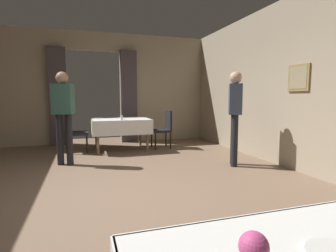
{
  "coord_description": "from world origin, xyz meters",
  "views": [
    {
      "loc": [
        -0.3,
        -3.42,
        1.26
      ],
      "look_at": [
        0.91,
        0.39,
        0.83
      ],
      "focal_mm": 28.55,
      "sensor_mm": 36.0,
      "label": 1
    }
  ],
  "objects_px": {
    "chair_mid_right": "(164,127)",
    "plate_mid_a": "(98,118)",
    "dining_table_mid": "(121,123)",
    "chair_mid_left": "(74,130)",
    "plate_mid_b": "(120,117)",
    "person_waiter_by_doorway": "(63,110)",
    "glass_mid_c": "(122,117)",
    "person_diner_standing_aside": "(235,110)"
  },
  "relations": [
    {
      "from": "dining_table_mid",
      "to": "chair_mid_right",
      "type": "distance_m",
      "value": 1.07
    },
    {
      "from": "chair_mid_right",
      "to": "plate_mid_a",
      "type": "distance_m",
      "value": 1.62
    },
    {
      "from": "dining_table_mid",
      "to": "plate_mid_b",
      "type": "height_order",
      "value": "plate_mid_b"
    },
    {
      "from": "dining_table_mid",
      "to": "glass_mid_c",
      "type": "bearing_deg",
      "value": -93.02
    },
    {
      "from": "chair_mid_right",
      "to": "plate_mid_a",
      "type": "bearing_deg",
      "value": 165.06
    },
    {
      "from": "chair_mid_right",
      "to": "glass_mid_c",
      "type": "relative_size",
      "value": 8.86
    },
    {
      "from": "person_waiter_by_doorway",
      "to": "person_diner_standing_aside",
      "type": "xyz_separation_m",
      "value": [
        2.98,
        -0.98,
        0.0
      ]
    },
    {
      "from": "person_diner_standing_aside",
      "to": "chair_mid_left",
      "type": "bearing_deg",
      "value": 142.9
    },
    {
      "from": "plate_mid_a",
      "to": "person_waiter_by_doorway",
      "type": "relative_size",
      "value": 0.14
    },
    {
      "from": "person_diner_standing_aside",
      "to": "dining_table_mid",
      "type": "bearing_deg",
      "value": 130.55
    },
    {
      "from": "glass_mid_c",
      "to": "plate_mid_a",
      "type": "bearing_deg",
      "value": 126.59
    },
    {
      "from": "glass_mid_c",
      "to": "person_waiter_by_doorway",
      "type": "bearing_deg",
      "value": -145.32
    },
    {
      "from": "chair_mid_left",
      "to": "chair_mid_right",
      "type": "bearing_deg",
      "value": -3.62
    },
    {
      "from": "dining_table_mid",
      "to": "person_diner_standing_aside",
      "type": "xyz_separation_m",
      "value": [
        1.8,
        -2.1,
        0.38
      ]
    },
    {
      "from": "chair_mid_right",
      "to": "person_waiter_by_doorway",
      "type": "relative_size",
      "value": 0.54
    },
    {
      "from": "dining_table_mid",
      "to": "person_waiter_by_doorway",
      "type": "xyz_separation_m",
      "value": [
        -1.19,
        -1.12,
        0.38
      ]
    },
    {
      "from": "dining_table_mid",
      "to": "chair_mid_right",
      "type": "height_order",
      "value": "chair_mid_right"
    },
    {
      "from": "dining_table_mid",
      "to": "plate_mid_b",
      "type": "relative_size",
      "value": 7.13
    },
    {
      "from": "chair_mid_right",
      "to": "plate_mid_b",
      "type": "height_order",
      "value": "chair_mid_right"
    },
    {
      "from": "plate_mid_a",
      "to": "plate_mid_b",
      "type": "bearing_deg",
      "value": 0.26
    },
    {
      "from": "chair_mid_left",
      "to": "person_waiter_by_doorway",
      "type": "height_order",
      "value": "person_waiter_by_doorway"
    },
    {
      "from": "chair_mid_right",
      "to": "plate_mid_b",
      "type": "relative_size",
      "value": 4.93
    },
    {
      "from": "dining_table_mid",
      "to": "chair_mid_right",
      "type": "relative_size",
      "value": 1.45
    },
    {
      "from": "chair_mid_left",
      "to": "dining_table_mid",
      "type": "bearing_deg",
      "value": -3.1
    },
    {
      "from": "chair_mid_left",
      "to": "chair_mid_right",
      "type": "distance_m",
      "value": 2.12
    },
    {
      "from": "dining_table_mid",
      "to": "person_waiter_by_doorway",
      "type": "height_order",
      "value": "person_waiter_by_doorway"
    },
    {
      "from": "plate_mid_b",
      "to": "person_waiter_by_doorway",
      "type": "xyz_separation_m",
      "value": [
        -1.21,
        -1.46,
        0.27
      ]
    },
    {
      "from": "dining_table_mid",
      "to": "chair_mid_left",
      "type": "distance_m",
      "value": 1.07
    },
    {
      "from": "chair_mid_right",
      "to": "glass_mid_c",
      "type": "height_order",
      "value": "chair_mid_right"
    },
    {
      "from": "plate_mid_a",
      "to": "dining_table_mid",
      "type": "bearing_deg",
      "value": -34.24
    },
    {
      "from": "glass_mid_c",
      "to": "person_diner_standing_aside",
      "type": "height_order",
      "value": "person_diner_standing_aside"
    },
    {
      "from": "dining_table_mid",
      "to": "plate_mid_b",
      "type": "distance_m",
      "value": 0.36
    },
    {
      "from": "chair_mid_right",
      "to": "person_diner_standing_aside",
      "type": "distance_m",
      "value": 2.22
    },
    {
      "from": "chair_mid_right",
      "to": "person_waiter_by_doorway",
      "type": "bearing_deg",
      "value": -155.09
    },
    {
      "from": "dining_table_mid",
      "to": "person_diner_standing_aside",
      "type": "bearing_deg",
      "value": -49.45
    },
    {
      "from": "dining_table_mid",
      "to": "person_waiter_by_doorway",
      "type": "distance_m",
      "value": 1.67
    },
    {
      "from": "dining_table_mid",
      "to": "plate_mid_a",
      "type": "xyz_separation_m",
      "value": [
        -0.5,
        0.34,
        0.11
      ]
    },
    {
      "from": "chair_mid_left",
      "to": "chair_mid_right",
      "type": "xyz_separation_m",
      "value": [
        2.11,
        -0.13,
        0.0
      ]
    },
    {
      "from": "chair_mid_left",
      "to": "plate_mid_a",
      "type": "bearing_deg",
      "value": 26.6
    },
    {
      "from": "person_waiter_by_doorway",
      "to": "person_diner_standing_aside",
      "type": "height_order",
      "value": "same"
    },
    {
      "from": "glass_mid_c",
      "to": "plate_mid_b",
      "type": "bearing_deg",
      "value": 86.78
    },
    {
      "from": "plate_mid_a",
      "to": "glass_mid_c",
      "type": "relative_size",
      "value": 2.27
    }
  ]
}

